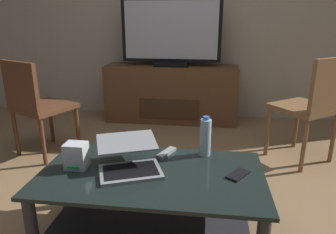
{
  "coord_description": "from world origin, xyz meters",
  "views": [
    {
      "loc": [
        0.24,
        -1.7,
        1.22
      ],
      "look_at": [
        -0.02,
        0.27,
        0.57
      ],
      "focal_mm": 33.29,
      "sensor_mm": 36.0,
      "label": 1
    }
  ],
  "objects_px": {
    "coffee_table": "(152,194)",
    "dining_chair": "(313,104)",
    "side_chair": "(36,103)",
    "laptop": "(129,159)",
    "water_bottle_near": "(205,137)",
    "tv_remote": "(166,153)",
    "media_cabinet": "(171,94)",
    "cell_phone": "(238,175)",
    "router_box": "(76,156)",
    "television": "(171,34)"
  },
  "relations": [
    {
      "from": "coffee_table",
      "to": "dining_chair",
      "type": "height_order",
      "value": "dining_chair"
    },
    {
      "from": "side_chair",
      "to": "laptop",
      "type": "xyz_separation_m",
      "value": [
        1.07,
        -0.95,
        -0.01
      ]
    },
    {
      "from": "water_bottle_near",
      "to": "tv_remote",
      "type": "bearing_deg",
      "value": -173.58
    },
    {
      "from": "media_cabinet",
      "to": "dining_chair",
      "type": "height_order",
      "value": "dining_chair"
    },
    {
      "from": "tv_remote",
      "to": "side_chair",
      "type": "bearing_deg",
      "value": 173.22
    },
    {
      "from": "coffee_table",
      "to": "cell_phone",
      "type": "distance_m",
      "value": 0.48
    },
    {
      "from": "coffee_table",
      "to": "dining_chair",
      "type": "xyz_separation_m",
      "value": [
        1.15,
        1.15,
        0.23
      ]
    },
    {
      "from": "router_box",
      "to": "side_chair",
      "type": "bearing_deg",
      "value": 128.86
    },
    {
      "from": "water_bottle_near",
      "to": "laptop",
      "type": "bearing_deg",
      "value": -149.64
    },
    {
      "from": "media_cabinet",
      "to": "tv_remote",
      "type": "xyz_separation_m",
      "value": [
        0.2,
        -1.9,
        0.1
      ]
    },
    {
      "from": "media_cabinet",
      "to": "water_bottle_near",
      "type": "xyz_separation_m",
      "value": [
        0.43,
        -1.87,
        0.2
      ]
    },
    {
      "from": "television",
      "to": "dining_chair",
      "type": "height_order",
      "value": "television"
    },
    {
      "from": "coffee_table",
      "to": "television",
      "type": "distance_m",
      "value": 2.24
    },
    {
      "from": "media_cabinet",
      "to": "laptop",
      "type": "distance_m",
      "value": 2.11
    },
    {
      "from": "television",
      "to": "dining_chair",
      "type": "relative_size",
      "value": 1.22
    },
    {
      "from": "coffee_table",
      "to": "television",
      "type": "relative_size",
      "value": 1.06
    },
    {
      "from": "side_chair",
      "to": "coffee_table",
      "type": "bearing_deg",
      "value": -39.07
    },
    {
      "from": "laptop",
      "to": "router_box",
      "type": "bearing_deg",
      "value": -175.95
    },
    {
      "from": "coffee_table",
      "to": "router_box",
      "type": "bearing_deg",
      "value": -179.92
    },
    {
      "from": "media_cabinet",
      "to": "router_box",
      "type": "bearing_deg",
      "value": -97.03
    },
    {
      "from": "media_cabinet",
      "to": "television",
      "type": "height_order",
      "value": "television"
    },
    {
      "from": "media_cabinet",
      "to": "cell_phone",
      "type": "distance_m",
      "value": 2.19
    },
    {
      "from": "media_cabinet",
      "to": "coffee_table",
      "type": "bearing_deg",
      "value": -85.93
    },
    {
      "from": "media_cabinet",
      "to": "television",
      "type": "distance_m",
      "value": 0.7
    },
    {
      "from": "coffee_table",
      "to": "cell_phone",
      "type": "bearing_deg",
      "value": 2.9
    },
    {
      "from": "water_bottle_near",
      "to": "cell_phone",
      "type": "distance_m",
      "value": 0.31
    },
    {
      "from": "router_box",
      "to": "media_cabinet",
      "type": "bearing_deg",
      "value": 82.97
    },
    {
      "from": "coffee_table",
      "to": "tv_remote",
      "type": "distance_m",
      "value": 0.28
    },
    {
      "from": "television",
      "to": "dining_chair",
      "type": "distance_m",
      "value": 1.69
    },
    {
      "from": "laptop",
      "to": "router_box",
      "type": "height_order",
      "value": "laptop"
    },
    {
      "from": "coffee_table",
      "to": "laptop",
      "type": "bearing_deg",
      "value": 171.1
    },
    {
      "from": "laptop",
      "to": "tv_remote",
      "type": "bearing_deg",
      "value": 50.25
    },
    {
      "from": "router_box",
      "to": "cell_phone",
      "type": "distance_m",
      "value": 0.87
    },
    {
      "from": "dining_chair",
      "to": "tv_remote",
      "type": "bearing_deg",
      "value": -140.08
    },
    {
      "from": "coffee_table",
      "to": "television",
      "type": "xyz_separation_m",
      "value": [
        -0.15,
        2.11,
        0.74
      ]
    },
    {
      "from": "media_cabinet",
      "to": "water_bottle_near",
      "type": "relative_size",
      "value": 6.35
    },
    {
      "from": "media_cabinet",
      "to": "laptop",
      "type": "height_order",
      "value": "media_cabinet"
    },
    {
      "from": "coffee_table",
      "to": "water_bottle_near",
      "type": "height_order",
      "value": "water_bottle_near"
    },
    {
      "from": "television",
      "to": "cell_phone",
      "type": "height_order",
      "value": "television"
    },
    {
      "from": "water_bottle_near",
      "to": "cell_phone",
      "type": "bearing_deg",
      "value": -52.67
    },
    {
      "from": "tv_remote",
      "to": "coffee_table",
      "type": "bearing_deg",
      "value": -78.04
    },
    {
      "from": "water_bottle_near",
      "to": "television",
      "type": "bearing_deg",
      "value": 103.07
    },
    {
      "from": "dining_chair",
      "to": "tv_remote",
      "type": "distance_m",
      "value": 1.43
    },
    {
      "from": "television",
      "to": "coffee_table",
      "type": "bearing_deg",
      "value": -85.88
    },
    {
      "from": "laptop",
      "to": "water_bottle_near",
      "type": "height_order",
      "value": "water_bottle_near"
    },
    {
      "from": "dining_chair",
      "to": "router_box",
      "type": "relative_size",
      "value": 6.4
    },
    {
      "from": "coffee_table",
      "to": "side_chair",
      "type": "bearing_deg",
      "value": 140.93
    },
    {
      "from": "media_cabinet",
      "to": "water_bottle_near",
      "type": "distance_m",
      "value": 1.93
    },
    {
      "from": "media_cabinet",
      "to": "dining_chair",
      "type": "distance_m",
      "value": 1.64
    },
    {
      "from": "laptop",
      "to": "tv_remote",
      "type": "distance_m",
      "value": 0.28
    }
  ]
}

